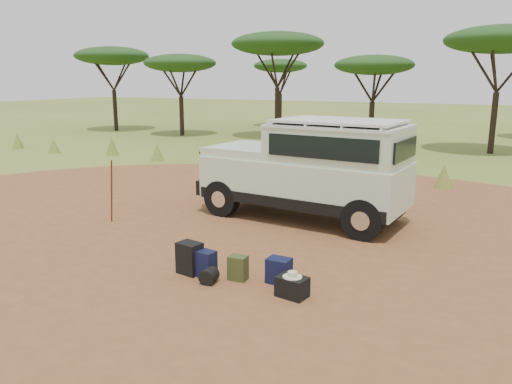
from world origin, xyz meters
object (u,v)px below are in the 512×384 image
at_px(walking_staff, 112,192).
at_px(backpack_navy, 205,264).
at_px(backpack_olive, 238,268).
at_px(backpack_black, 190,258).
at_px(safari_vehicle, 310,172).
at_px(duffel_navy, 279,271).
at_px(hard_case, 292,287).

xyz_separation_m(walking_staff, backpack_navy, (3.89, -1.82, -0.58)).
bearing_deg(backpack_olive, backpack_black, -174.73).
distance_m(safari_vehicle, duffel_navy, 4.37).
xyz_separation_m(backpack_black, duffel_navy, (1.65, 0.35, -0.07)).
relative_size(backpack_black, backpack_olive, 1.33).
bearing_deg(safari_vehicle, backpack_black, -93.33).
bearing_deg(backpack_black, hard_case, 7.91).
bearing_deg(backpack_black, backpack_navy, 9.50).
bearing_deg(backpack_black, backpack_olive, 18.20).
bearing_deg(backpack_black, walking_staff, 162.91).
height_order(backpack_black, hard_case, backpack_black).
xyz_separation_m(backpack_olive, duffel_navy, (0.71, 0.21, 0.00)).
bearing_deg(walking_staff, backpack_navy, -79.56).
height_order(safari_vehicle, backpack_navy, safari_vehicle).
bearing_deg(backpack_olive, hard_case, -13.42).
relative_size(backpack_black, backpack_navy, 1.21).
bearing_deg(backpack_black, duffel_navy, 21.93).
relative_size(safari_vehicle, hard_case, 11.13).
height_order(backpack_navy, backpack_olive, backpack_navy).
bearing_deg(safari_vehicle, hard_case, -67.52).
bearing_deg(backpack_olive, safari_vehicle, 91.28).
bearing_deg(backpack_navy, backpack_black, -174.56).
bearing_deg(hard_case, duffel_navy, 145.19).
distance_m(walking_staff, hard_case, 5.98).
distance_m(backpack_olive, hard_case, 1.17).
distance_m(backpack_navy, duffel_navy, 1.37).
bearing_deg(safari_vehicle, duffel_navy, -71.37).
bearing_deg(backpack_olive, walking_staff, 156.57).
height_order(backpack_navy, hard_case, backpack_navy).
distance_m(walking_staff, duffel_navy, 5.44).
bearing_deg(backpack_black, safari_vehicle, 92.05).
distance_m(walking_staff, backpack_olive, 4.84).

